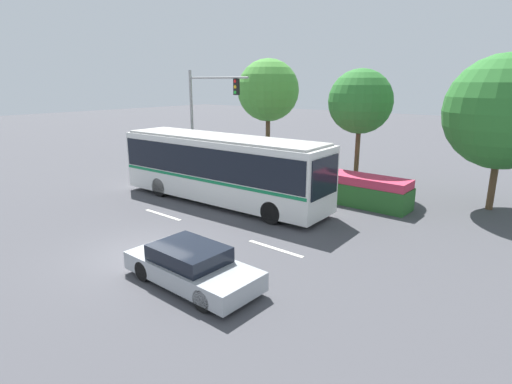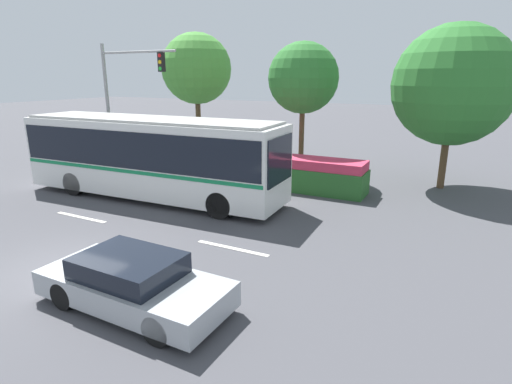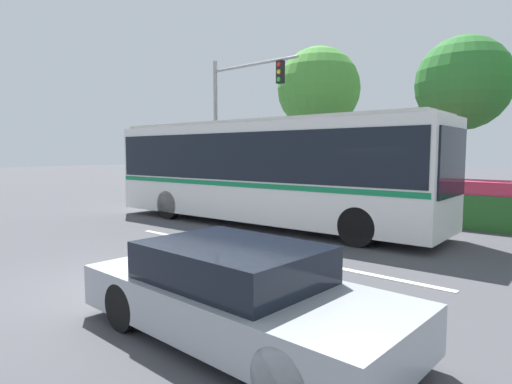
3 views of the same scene
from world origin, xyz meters
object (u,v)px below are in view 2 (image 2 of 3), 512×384
at_px(city_bus, 151,153).
at_px(street_tree_left, 196,69).
at_px(street_tree_right, 453,86).
at_px(street_tree_centre, 303,78).
at_px(sedan_foreground, 133,283).
at_px(traffic_light_pole, 122,90).

relative_size(city_bus, street_tree_left, 1.58).
relative_size(city_bus, street_tree_right, 1.62).
xyz_separation_m(street_tree_left, street_tree_centre, (6.57, -0.48, -0.49)).
height_order(sedan_foreground, street_tree_centre, street_tree_centre).
relative_size(city_bus, street_tree_centre, 1.76).
height_order(traffic_light_pole, street_tree_left, street_tree_left).
relative_size(sedan_foreground, street_tree_left, 0.60).
relative_size(sedan_foreground, street_tree_centre, 0.67).
distance_m(city_bus, street_tree_centre, 8.21).
xyz_separation_m(city_bus, street_tree_right, (10.68, 7.22, 2.66)).
xyz_separation_m(sedan_foreground, street_tree_centre, (-1.21, 13.25, 4.27)).
height_order(traffic_light_pole, street_tree_centre, street_tree_centre).
height_order(city_bus, street_tree_centre, street_tree_centre).
bearing_deg(sedan_foreground, street_tree_centre, 96.16).
xyz_separation_m(traffic_light_pole, street_tree_left, (2.26, 3.47, 1.07)).
xyz_separation_m(traffic_light_pole, street_tree_right, (15.40, 3.76, 0.30)).
bearing_deg(street_tree_right, street_tree_left, -178.74).
xyz_separation_m(city_bus, street_tree_centre, (4.12, 6.46, 2.95)).
distance_m(traffic_light_pole, street_tree_centre, 9.35).
bearing_deg(street_tree_right, city_bus, -145.94).
xyz_separation_m(sedan_foreground, traffic_light_pole, (-10.05, 10.26, 3.68)).
relative_size(traffic_light_pole, street_tree_right, 0.92).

